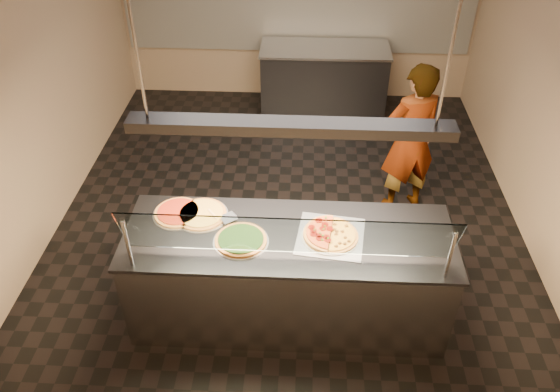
# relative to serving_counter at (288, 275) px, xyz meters

# --- Properties ---
(ground) EXTENTS (5.00, 6.00, 0.02)m
(ground) POSITION_rel_serving_counter_xyz_m (-0.05, 1.31, -0.48)
(ground) COLOR black
(ground) RESTS_ON ground
(wall_front) EXTENTS (5.00, 0.02, 3.00)m
(wall_front) POSITION_rel_serving_counter_xyz_m (-0.05, -1.70, 1.03)
(wall_front) COLOR #998262
(wall_front) RESTS_ON ground
(wall_left) EXTENTS (0.02, 6.00, 3.00)m
(wall_left) POSITION_rel_serving_counter_xyz_m (-2.56, 1.31, 1.03)
(wall_left) COLOR #998262
(wall_left) RESTS_ON ground
(tile_band) EXTENTS (4.90, 0.02, 1.20)m
(tile_band) POSITION_rel_serving_counter_xyz_m (-0.05, 4.29, 0.83)
(tile_band) COLOR silver
(tile_band) RESTS_ON wall_back
(serving_counter) EXTENTS (2.70, 0.94, 0.93)m
(serving_counter) POSITION_rel_serving_counter_xyz_m (0.00, 0.00, 0.00)
(serving_counter) COLOR #B7B7BC
(serving_counter) RESTS_ON ground
(sneeze_guard) EXTENTS (2.46, 0.18, 0.54)m
(sneeze_guard) POSITION_rel_serving_counter_xyz_m (0.00, -0.34, 0.76)
(sneeze_guard) COLOR #B7B7BC
(sneeze_guard) RESTS_ON serving_counter
(perforated_tray) EXTENTS (0.59, 0.59, 0.01)m
(perforated_tray) POSITION_rel_serving_counter_xyz_m (0.34, 0.00, 0.47)
(perforated_tray) COLOR silver
(perforated_tray) RESTS_ON serving_counter
(half_pizza_pepperoni) EXTENTS (0.27, 0.46, 0.05)m
(half_pizza_pepperoni) POSITION_rel_serving_counter_xyz_m (0.23, 0.00, 0.50)
(half_pizza_pepperoni) COLOR #935926
(half_pizza_pepperoni) RESTS_ON perforated_tray
(half_pizza_sausage) EXTENTS (0.27, 0.46, 0.04)m
(half_pizza_sausage) POSITION_rel_serving_counter_xyz_m (0.44, 0.00, 0.49)
(half_pizza_sausage) COLOR #935926
(half_pizza_sausage) RESTS_ON perforated_tray
(pizza_spinach) EXTENTS (0.45, 0.45, 0.03)m
(pizza_spinach) POSITION_rel_serving_counter_xyz_m (-0.38, -0.09, 0.48)
(pizza_spinach) COLOR silver
(pizza_spinach) RESTS_ON serving_counter
(pizza_cheese) EXTENTS (0.45, 0.45, 0.03)m
(pizza_cheese) POSITION_rel_serving_counter_xyz_m (-0.75, 0.22, 0.48)
(pizza_cheese) COLOR silver
(pizza_cheese) RESTS_ON serving_counter
(pizza_tomato) EXTENTS (0.43, 0.43, 0.03)m
(pizza_tomato) POSITION_rel_serving_counter_xyz_m (-0.95, 0.23, 0.48)
(pizza_tomato) COLOR silver
(pizza_tomato) RESTS_ON serving_counter
(pizza_spatula) EXTENTS (0.28, 0.18, 0.02)m
(pizza_spatula) POSITION_rel_serving_counter_xyz_m (-0.59, 0.19, 0.49)
(pizza_spatula) COLOR #B7B7BC
(pizza_spatula) RESTS_ON pizza_spinach
(prep_table) EXTENTS (1.78, 0.74, 0.93)m
(prep_table) POSITION_rel_serving_counter_xyz_m (0.35, 3.86, 0.00)
(prep_table) COLOR #2F2F33
(prep_table) RESTS_ON ground
(worker) EXTENTS (0.73, 0.60, 1.72)m
(worker) POSITION_rel_serving_counter_xyz_m (1.21, 1.63, 0.39)
(worker) COLOR #29262F
(worker) RESTS_ON ground
(heat_lamp_housing) EXTENTS (2.30, 0.18, 0.08)m
(heat_lamp_housing) POSITION_rel_serving_counter_xyz_m (0.00, 0.00, 1.48)
(heat_lamp_housing) COLOR #2F2F33
(heat_lamp_housing) RESTS_ON ceiling
(lamp_rod_left) EXTENTS (0.02, 0.02, 1.01)m
(lamp_rod_left) POSITION_rel_serving_counter_xyz_m (-1.00, 0.00, 2.03)
(lamp_rod_left) COLOR #B7B7BC
(lamp_rod_left) RESTS_ON ceiling
(lamp_rod_right) EXTENTS (0.02, 0.02, 1.01)m
(lamp_rod_right) POSITION_rel_serving_counter_xyz_m (1.00, 0.00, 2.03)
(lamp_rod_right) COLOR #B7B7BC
(lamp_rod_right) RESTS_ON ceiling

